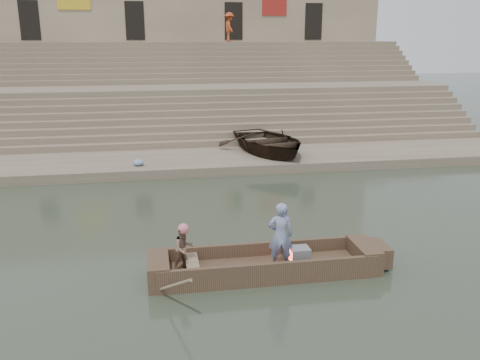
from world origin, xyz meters
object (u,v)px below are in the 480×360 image
object	(u,v)px
rowing_man	(184,248)
television	(299,255)
pedestrian	(229,27)
standing_man	(280,236)
beached_rowboat	(269,142)
main_rowboat	(265,269)

from	to	relation	value
rowing_man	television	distance (m)	2.82
television	pedestrian	size ratio (longest dim) A/B	0.24
rowing_man	standing_man	bearing A→B (deg)	-29.64
standing_man	television	bearing A→B (deg)	-157.36
beached_rowboat	pedestrian	world-z (taller)	pedestrian
rowing_man	television	world-z (taller)	rowing_man
main_rowboat	beached_rowboat	xyz separation A→B (m)	(2.69, 11.26, 0.82)
television	beached_rowboat	world-z (taller)	beached_rowboat
main_rowboat	television	size ratio (longest dim) A/B	10.87
television	main_rowboat	bearing A→B (deg)	180.00
main_rowboat	television	distance (m)	0.92
rowing_man	main_rowboat	bearing A→B (deg)	-26.09
main_rowboat	pedestrian	size ratio (longest dim) A/B	2.61
television	beached_rowboat	bearing A→B (deg)	80.79
television	pedestrian	distance (m)	25.30
rowing_man	pedestrian	bearing A→B (deg)	55.07
television	standing_man	bearing A→B (deg)	-163.66
standing_man	television	world-z (taller)	standing_man
standing_man	pedestrian	bearing A→B (deg)	-89.67
pedestrian	television	bearing A→B (deg)	171.39
rowing_man	beached_rowboat	distance (m)	12.10
standing_man	television	distance (m)	0.83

